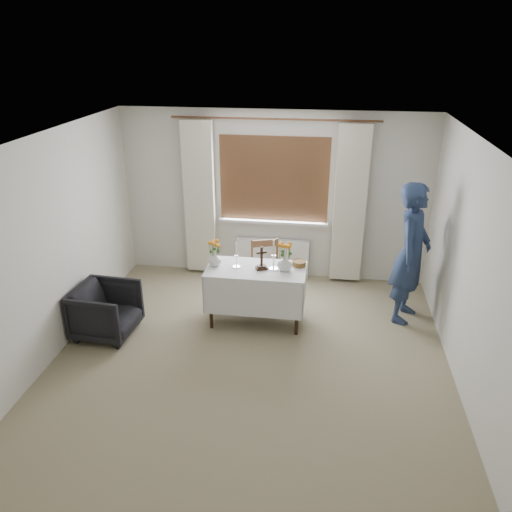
{
  "coord_description": "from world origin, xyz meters",
  "views": [
    {
      "loc": [
        0.75,
        -4.51,
        3.43
      ],
      "look_at": [
        -0.03,
        0.85,
        1.02
      ],
      "focal_mm": 35.0,
      "sensor_mm": 36.0,
      "label": 1
    }
  ],
  "objects": [
    {
      "name": "wooden_cross",
      "position": [
        0.01,
        1.04,
        0.91
      ],
      "size": [
        0.17,
        0.15,
        0.3
      ],
      "primitive_type": null,
      "rotation": [
        0.0,
        0.0,
        0.4
      ],
      "color": "black",
      "rests_on": "altar_table"
    },
    {
      "name": "radiator",
      "position": [
        0.0,
        2.42,
        0.3
      ],
      "size": [
        1.1,
        0.1,
        0.6
      ],
      "primitive_type": "cube",
      "color": "white",
      "rests_on": "ground"
    },
    {
      "name": "flower_vase_right",
      "position": [
        0.3,
        1.05,
        0.86
      ],
      "size": [
        0.2,
        0.2,
        0.2
      ],
      "primitive_type": "imported",
      "rotation": [
        0.0,
        0.0,
        0.06
      ],
      "color": "silver",
      "rests_on": "altar_table"
    },
    {
      "name": "armchair",
      "position": [
        -1.84,
        0.49,
        0.33
      ],
      "size": [
        0.76,
        0.74,
        0.65
      ],
      "primitive_type": "imported",
      "rotation": [
        0.0,
        0.0,
        1.5
      ],
      "color": "black",
      "rests_on": "ground"
    },
    {
      "name": "flower_vase_left",
      "position": [
        -0.58,
        1.07,
        0.85
      ],
      "size": [
        0.21,
        0.21,
        0.18
      ],
      "primitive_type": "imported",
      "rotation": [
        0.0,
        0.0,
        -0.26
      ],
      "color": "silver",
      "rests_on": "altar_table"
    },
    {
      "name": "wooden_chair",
      "position": [
        0.02,
        1.54,
        0.45
      ],
      "size": [
        0.52,
        0.52,
        0.89
      ],
      "primitive_type": null,
      "rotation": [
        0.0,
        0.0,
        0.32
      ],
      "color": "#53301C",
      "rests_on": "ground"
    },
    {
      "name": "ground",
      "position": [
        0.0,
        0.0,
        0.0
      ],
      "size": [
        5.0,
        5.0,
        0.0
      ],
      "primitive_type": "plane",
      "color": "gray",
      "rests_on": "ground"
    },
    {
      "name": "candlestick_left",
      "position": [
        -0.3,
        1.05,
        0.93
      ],
      "size": [
        0.12,
        0.12,
        0.33
      ],
      "primitive_type": null,
      "rotation": [
        0.0,
        0.0,
        -0.32
      ],
      "color": "silver",
      "rests_on": "altar_table"
    },
    {
      "name": "person",
      "position": [
        1.86,
        1.44,
        0.92
      ],
      "size": [
        0.65,
        0.78,
        1.83
      ],
      "primitive_type": "imported",
      "rotation": [
        0.0,
        0.0,
        1.2
      ],
      "color": "navy",
      "rests_on": "ground"
    },
    {
      "name": "wicker_basket",
      "position": [
        0.47,
        1.21,
        0.79
      ],
      "size": [
        0.19,
        0.19,
        0.07
      ],
      "primitive_type": "cylinder",
      "rotation": [
        0.0,
        0.0,
        -0.12
      ],
      "color": "brown",
      "rests_on": "altar_table"
    },
    {
      "name": "candlestick_right",
      "position": [
        0.16,
        1.06,
        0.96
      ],
      "size": [
        0.15,
        0.15,
        0.39
      ],
      "primitive_type": null,
      "rotation": [
        0.0,
        0.0,
        -0.41
      ],
      "color": "silver",
      "rests_on": "altar_table"
    },
    {
      "name": "altar_table",
      "position": [
        -0.06,
        1.05,
        0.38
      ],
      "size": [
        1.24,
        0.64,
        0.76
      ],
      "primitive_type": "cube",
      "color": "silver",
      "rests_on": "ground"
    }
  ]
}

